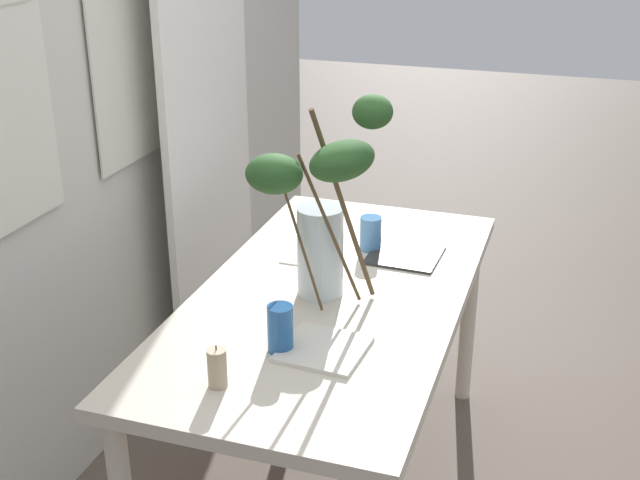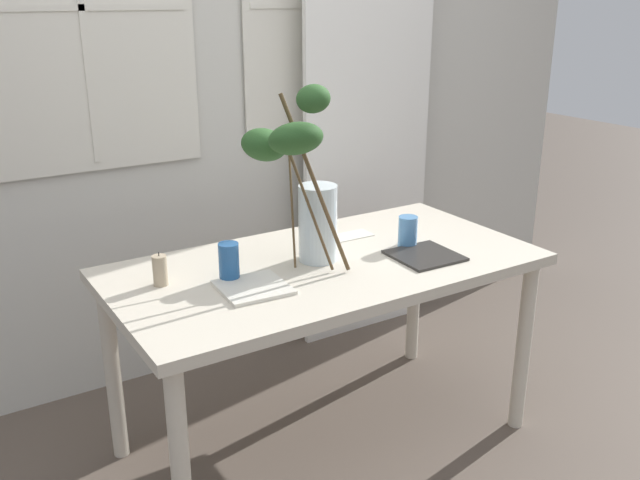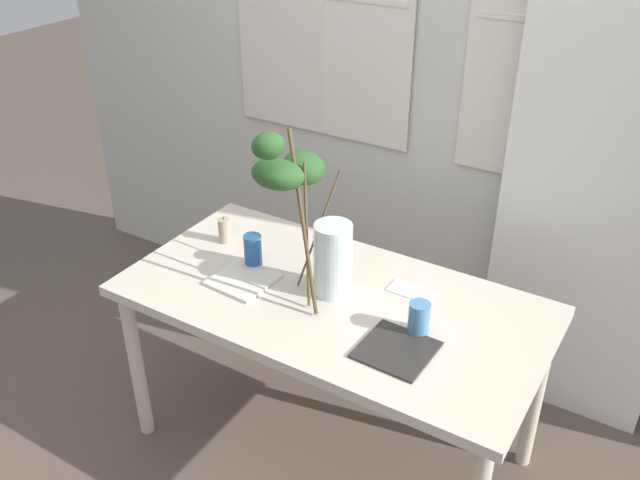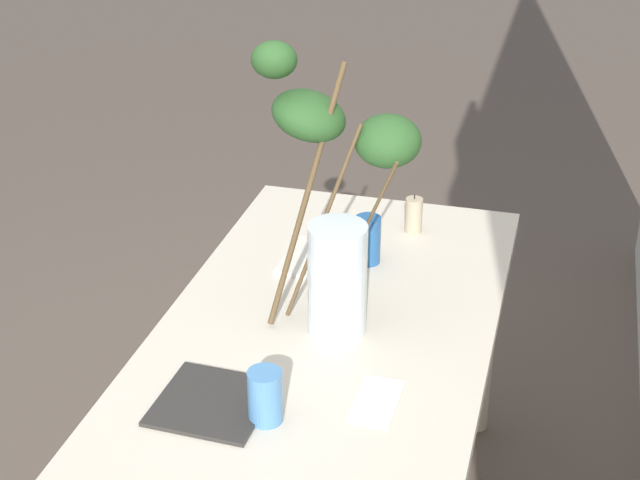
% 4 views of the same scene
% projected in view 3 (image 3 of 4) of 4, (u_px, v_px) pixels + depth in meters
% --- Properties ---
extents(ground, '(14.00, 14.00, 0.00)m').
position_uv_depth(ground, '(330.00, 444.00, 2.83)').
color(ground, brown).
extents(back_wall_with_windows, '(4.17, 0.14, 2.67)m').
position_uv_depth(back_wall_with_windows, '(444.00, 68.00, 2.81)').
color(back_wall_with_windows, beige).
rests_on(back_wall_with_windows, ground).
extents(curtain_sheer_side, '(0.70, 0.03, 2.48)m').
position_uv_depth(curtain_sheer_side, '(609.00, 140.00, 2.42)').
color(curtain_sheer_side, white).
rests_on(curtain_sheer_side, ground).
extents(dining_table, '(1.52, 0.78, 0.74)m').
position_uv_depth(dining_table, '(331.00, 315.00, 2.50)').
color(dining_table, beige).
rests_on(dining_table, ground).
extents(vase_with_branches, '(0.34, 0.43, 0.66)m').
position_uv_depth(vase_with_branches, '(310.00, 217.00, 2.35)').
color(vase_with_branches, silver).
rests_on(vase_with_branches, dining_table).
extents(drinking_glass_blue_left, '(0.07, 0.07, 0.13)m').
position_uv_depth(drinking_glass_blue_left, '(253.00, 251.00, 2.60)').
color(drinking_glass_blue_left, '#235693').
rests_on(drinking_glass_blue_left, dining_table).
extents(drinking_glass_blue_right, '(0.07, 0.07, 0.12)m').
position_uv_depth(drinking_glass_blue_right, '(419.00, 318.00, 2.25)').
color(drinking_glass_blue_right, '#4C84BC').
rests_on(drinking_glass_blue_right, dining_table).
extents(plate_square_left, '(0.23, 0.23, 0.01)m').
position_uv_depth(plate_square_left, '(243.00, 280.00, 2.54)').
color(plate_square_left, silver).
rests_on(plate_square_left, dining_table).
extents(plate_square_right, '(0.23, 0.23, 0.01)m').
position_uv_depth(plate_square_right, '(396.00, 350.00, 2.19)').
color(plate_square_right, '#2D2B28').
rests_on(plate_square_right, dining_table).
extents(napkin_folded, '(0.17, 0.09, 0.00)m').
position_uv_depth(napkin_folded, '(412.00, 291.00, 2.48)').
color(napkin_folded, silver).
rests_on(napkin_folded, dining_table).
extents(pillar_candle, '(0.05, 0.05, 0.11)m').
position_uv_depth(pillar_candle, '(224.00, 230.00, 2.76)').
color(pillar_candle, tan).
rests_on(pillar_candle, dining_table).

